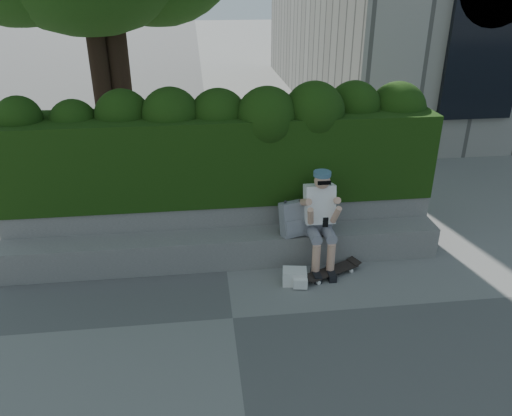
{
  "coord_description": "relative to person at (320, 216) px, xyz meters",
  "views": [
    {
      "loc": [
        -0.3,
        -4.76,
        3.71
      ],
      "look_at": [
        0.4,
        1.0,
        0.95
      ],
      "focal_mm": 35.0,
      "sensor_mm": 36.0,
      "label": 1
    }
  ],
  "objects": [
    {
      "name": "ground",
      "position": [
        -1.27,
        -1.07,
        -0.75
      ],
      "size": [
        80.0,
        80.0,
        0.0
      ],
      "primitive_type": "plane",
      "color": "slate",
      "rests_on": "ground"
    },
    {
      "name": "bench_ledge",
      "position": [
        -1.27,
        0.18,
        -0.53
      ],
      "size": [
        6.0,
        0.45,
        0.45
      ],
      "primitive_type": "cube",
      "color": "gray",
      "rests_on": "ground"
    },
    {
      "name": "planter_wall",
      "position": [
        -1.27,
        0.66,
        -0.38
      ],
      "size": [
        6.0,
        0.5,
        0.75
      ],
      "primitive_type": "cube",
      "color": "gray",
      "rests_on": "ground"
    },
    {
      "name": "hedge",
      "position": [
        -1.27,
        0.88,
        0.6
      ],
      "size": [
        6.0,
        1.0,
        1.2
      ],
      "primitive_type": "cube",
      "color": "black",
      "rests_on": "planter_wall"
    },
    {
      "name": "person",
      "position": [
        0.0,
        0.0,
        0.0
      ],
      "size": [
        0.4,
        0.76,
        1.38
      ],
      "color": "gray",
      "rests_on": "ground"
    },
    {
      "name": "skateboard",
      "position": [
        0.12,
        -0.31,
        -0.68
      ],
      "size": [
        0.8,
        0.5,
        0.08
      ],
      "rotation": [
        0.0,
        0.0,
        0.42
      ],
      "color": "black",
      "rests_on": "ground"
    },
    {
      "name": "backpack_plaid",
      "position": [
        -0.36,
        0.08,
        -0.07
      ],
      "size": [
        0.36,
        0.26,
        0.47
      ],
      "primitive_type": "cube",
      "rotation": [
        0.0,
        0.0,
        0.29
      ],
      "color": "#ADACB1",
      "rests_on": "bench_ledge"
    },
    {
      "name": "backpack_ground",
      "position": [
        -0.41,
        -0.43,
        -0.65
      ],
      "size": [
        0.34,
        0.27,
        0.2
      ],
      "primitive_type": "cube",
      "rotation": [
        0.0,
        0.0,
        -0.16
      ],
      "color": "silver",
      "rests_on": "ground"
    }
  ]
}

